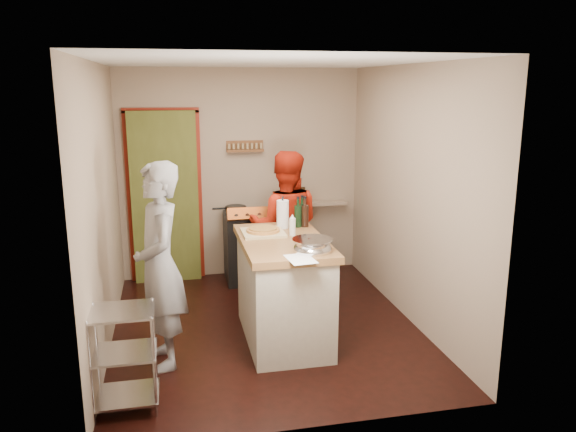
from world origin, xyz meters
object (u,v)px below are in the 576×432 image
object	(u,v)px
island	(284,287)
person_stripe	(160,266)
stove	(250,246)
person_red	(285,226)
wire_shelving	(124,354)

from	to	relation	value
island	person_stripe	distance (m)	1.22
stove	person_stripe	world-z (taller)	person_stripe
island	person_red	size ratio (longest dim) A/B	0.85
wire_shelving	island	world-z (taller)	island
island	wire_shelving	bearing A→B (deg)	-146.83
island	person_stripe	world-z (taller)	person_stripe
wire_shelving	person_stripe	distance (m)	0.85
stove	person_stripe	bearing A→B (deg)	-118.14
stove	wire_shelving	world-z (taller)	stove
person_stripe	stove	bearing A→B (deg)	142.78
wire_shelving	person_stripe	xyz separation A→B (m)	(0.28, 0.66, 0.46)
island	person_red	world-z (taller)	person_red
wire_shelving	island	distance (m)	1.68
island	person_stripe	size ratio (longest dim) A/B	0.81
wire_shelving	island	xyz separation A→B (m)	(1.41, 0.92, 0.08)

